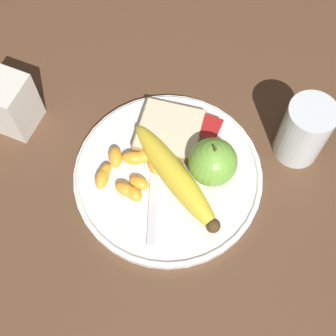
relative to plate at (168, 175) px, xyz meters
name	(u,v)px	position (x,y,z in m)	size (l,w,h in m)	color
ground_plane	(168,177)	(0.00, 0.00, -0.01)	(3.00, 3.00, 0.00)	brown
plate	(168,175)	(0.00, 0.00, 0.00)	(0.28, 0.28, 0.01)	white
juice_glass	(303,132)	(-0.17, -0.12, 0.04)	(0.07, 0.07, 0.11)	silver
apple	(213,162)	(-0.06, -0.03, 0.04)	(0.07, 0.07, 0.08)	#72B23D
banana	(176,176)	(-0.02, 0.01, 0.02)	(0.19, 0.14, 0.04)	yellow
bread_slice	(170,131)	(0.02, -0.06, 0.02)	(0.11, 0.10, 0.02)	tan
fork	(153,180)	(0.02, 0.02, 0.01)	(0.08, 0.16, 0.00)	silver
jam_packet	(204,129)	(-0.02, -0.09, 0.01)	(0.05, 0.04, 0.02)	white
orange_segment_0	(144,156)	(0.04, -0.01, 0.01)	(0.04, 0.04, 0.02)	#F9A32D
orange_segment_1	(139,183)	(0.03, 0.03, 0.01)	(0.03, 0.02, 0.02)	#F9A32D
orange_segment_2	(134,157)	(0.06, 0.00, 0.01)	(0.04, 0.03, 0.02)	#F9A32D
orange_segment_3	(153,168)	(0.02, 0.00, 0.01)	(0.03, 0.03, 0.01)	#F9A32D
orange_segment_4	(105,172)	(0.09, 0.04, 0.01)	(0.02, 0.03, 0.02)	#F9A32D
orange_segment_5	(102,179)	(0.09, 0.05, 0.01)	(0.03, 0.04, 0.02)	#F9A32D
orange_segment_6	(133,193)	(0.03, 0.05, 0.01)	(0.04, 0.03, 0.02)	#F9A32D
orange_segment_7	(115,157)	(0.08, 0.01, 0.01)	(0.03, 0.04, 0.02)	#F9A32D
orange_segment_8	(125,189)	(0.05, 0.05, 0.01)	(0.03, 0.02, 0.02)	#F9A32D
condiment_caddy	(9,104)	(0.26, 0.00, 0.04)	(0.06, 0.06, 0.10)	silver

